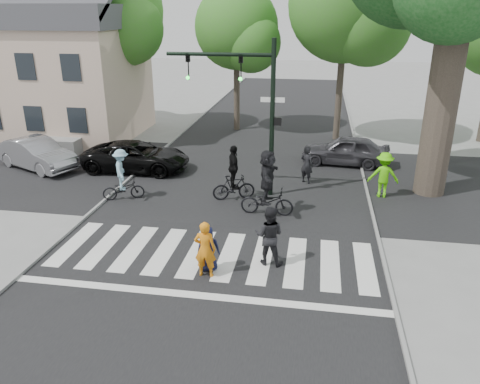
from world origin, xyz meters
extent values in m
plane|color=gray|center=(0.00, 0.00, 0.00)|extent=(120.00, 120.00, 0.00)
cube|color=black|center=(0.00, 5.00, 0.01)|extent=(10.00, 70.00, 0.01)
cube|color=black|center=(0.00, 8.00, 0.01)|extent=(70.00, 10.00, 0.01)
cube|color=gray|center=(-5.05, 5.00, 0.05)|extent=(0.10, 70.00, 0.10)
cube|color=gray|center=(5.05, 5.00, 0.05)|extent=(0.10, 70.00, 0.10)
cube|color=silver|center=(-4.50, 1.00, 0.01)|extent=(0.55, 3.00, 0.01)
cube|color=silver|center=(-3.50, 1.00, 0.01)|extent=(0.55, 3.00, 0.01)
cube|color=silver|center=(-2.50, 1.00, 0.01)|extent=(0.55, 3.00, 0.01)
cube|color=silver|center=(-1.50, 1.00, 0.01)|extent=(0.55, 3.00, 0.01)
cube|color=silver|center=(-0.50, 1.00, 0.01)|extent=(0.55, 3.00, 0.01)
cube|color=silver|center=(0.50, 1.00, 0.01)|extent=(0.55, 3.00, 0.01)
cube|color=silver|center=(1.50, 1.00, 0.01)|extent=(0.55, 3.00, 0.01)
cube|color=silver|center=(2.50, 1.00, 0.01)|extent=(0.55, 3.00, 0.01)
cube|color=silver|center=(3.50, 1.00, 0.01)|extent=(0.55, 3.00, 0.01)
cube|color=silver|center=(4.50, 1.00, 0.01)|extent=(0.55, 3.00, 0.01)
cube|color=silver|center=(0.00, -1.20, 0.01)|extent=(10.00, 0.30, 0.01)
cylinder|color=black|center=(1.20, 6.20, 3.00)|extent=(0.18, 0.18, 6.00)
cylinder|color=black|center=(-0.80, 6.20, 5.40)|extent=(4.00, 0.14, 0.14)
imported|color=black|center=(0.00, 6.20, 4.95)|extent=(0.16, 0.20, 1.00)
sphere|color=#19E533|center=(0.00, 6.08, 4.55)|extent=(0.14, 0.14, 0.14)
imported|color=black|center=(-2.00, 6.20, 4.95)|extent=(0.16, 0.20, 1.00)
sphere|color=#19E533|center=(-2.00, 6.08, 4.55)|extent=(0.14, 0.14, 0.14)
cube|color=black|center=(1.42, 6.20, 3.00)|extent=(0.28, 0.18, 0.30)
cube|color=#FF660C|center=(1.53, 6.20, 3.00)|extent=(0.02, 0.14, 0.20)
cube|color=white|center=(1.20, 6.20, 3.80)|extent=(0.90, 0.04, 0.18)
cylinder|color=brown|center=(7.50, 7.50, 3.50)|extent=(1.20, 1.20, 7.00)
cylinder|color=brown|center=(7.80, 7.30, 6.50)|extent=(1.29, 1.74, 2.93)
cylinder|color=brown|center=(-14.00, 16.20, 2.97)|extent=(0.36, 0.36, 5.95)
sphere|color=#427A30|center=(-14.00, 16.20, 6.38)|extent=(5.20, 5.20, 5.20)
sphere|color=#427A30|center=(-12.96, 15.42, 5.53)|extent=(3.64, 3.64, 3.64)
cylinder|color=brown|center=(-9.00, 15.70, 3.22)|extent=(0.36, 0.36, 6.44)
sphere|color=#427A30|center=(-9.00, 15.70, 6.90)|extent=(5.80, 5.80, 5.80)
sphere|color=#427A30|center=(-7.84, 14.83, 5.98)|extent=(4.06, 4.06, 4.06)
cylinder|color=brown|center=(-2.00, 16.80, 2.80)|extent=(0.36, 0.36, 5.60)
sphere|color=#427A30|center=(-2.00, 16.80, 6.00)|extent=(4.80, 4.80, 4.80)
sphere|color=#427A30|center=(-1.04, 16.08, 5.20)|extent=(3.36, 3.36, 3.36)
cylinder|color=brown|center=(4.00, 15.50, 3.36)|extent=(0.36, 0.36, 6.72)
sphere|color=#427A30|center=(4.00, 15.50, 7.20)|extent=(6.00, 6.00, 6.00)
sphere|color=#427A30|center=(5.20, 14.60, 6.24)|extent=(4.20, 4.20, 4.20)
cube|color=beige|center=(-11.50, 14.00, 3.00)|extent=(8.00, 7.00, 6.00)
cube|color=#47474C|center=(-11.50, 14.00, 6.60)|extent=(8.40, 7.40, 1.20)
cube|color=black|center=(-11.50, 10.48, 1.70)|extent=(1.00, 0.06, 1.30)
cube|color=black|center=(-11.50, 10.48, 4.30)|extent=(1.00, 0.06, 1.30)
cube|color=black|center=(-9.10, 10.48, 1.70)|extent=(1.00, 0.06, 1.30)
cube|color=black|center=(-9.10, 10.48, 4.30)|extent=(1.00, 0.06, 1.30)
cube|color=gray|center=(-10.00, 10.20, 0.40)|extent=(2.00, 1.20, 0.80)
imported|color=orange|center=(0.07, -0.21, 0.82)|extent=(0.60, 0.40, 1.65)
imported|color=black|center=(0.08, 0.12, 0.67)|extent=(0.74, 0.58, 1.33)
imported|color=black|center=(1.72, 0.78, 0.89)|extent=(0.93, 0.76, 1.79)
imported|color=black|center=(-4.40, 4.78, 0.42)|extent=(1.68, 1.11, 0.84)
imported|color=#81B0C3|center=(-4.40, 4.78, 1.22)|extent=(0.94, 1.18, 1.60)
imported|color=black|center=(-0.16, 5.48, 0.50)|extent=(1.72, 1.01, 1.00)
imported|color=black|center=(-0.16, 5.48, 1.31)|extent=(0.74, 1.09, 1.72)
imported|color=black|center=(1.27, 4.25, 0.50)|extent=(1.91, 0.70, 1.00)
imported|color=black|center=(1.27, 4.25, 1.46)|extent=(0.60, 1.78, 1.91)
imported|color=black|center=(-5.18, 8.24, 0.67)|extent=(4.84, 2.32, 1.33)
imported|color=gray|center=(-9.84, 7.74, 0.71)|extent=(4.55, 3.14, 1.42)
imported|color=#36353A|center=(4.30, 10.75, 0.70)|extent=(4.23, 2.04, 1.39)
imported|color=#55D40B|center=(5.57, 6.71, 0.91)|extent=(1.18, 0.69, 1.82)
imported|color=black|center=(2.56, 7.83, 0.81)|extent=(0.71, 0.64, 1.62)
camera|label=1|loc=(2.87, -11.20, 6.93)|focal=35.00mm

